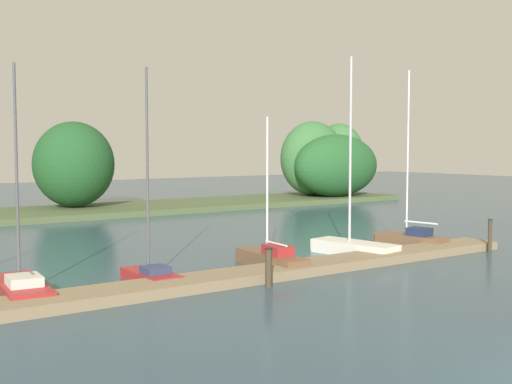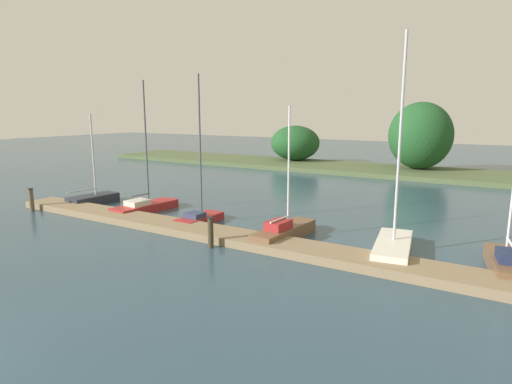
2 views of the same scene
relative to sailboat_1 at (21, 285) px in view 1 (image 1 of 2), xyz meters
name	(u,v)px [view 1 (image 1 of 2)]	position (x,y,z in m)	size (l,w,h in m)	color
dock_pier	(238,277)	(6.80, -2.13, -0.16)	(27.29, 1.80, 0.35)	#847051
far_shore	(201,172)	(19.89, 22.93, 2.37)	(61.78, 8.77, 6.94)	#4C5B38
sailboat_1	(21,285)	(0.00, 0.00, 0.00)	(1.60, 4.29, 7.29)	maroon
sailboat_2	(150,272)	(4.25, -0.44, 0.02)	(1.14, 2.99, 7.40)	maroon
sailboat_3	(270,258)	(9.25, -0.64, 0.04)	(1.35, 4.27, 5.84)	brown
sailboat_4	(351,245)	(13.89, -0.31, 0.08)	(1.88, 4.28, 8.53)	silver
sailboat_5	(409,238)	(17.76, -0.15, 0.09)	(1.63, 3.74, 8.23)	brown
mooring_piling_1	(269,267)	(7.18, -3.40, 0.32)	(0.27, 0.27, 1.31)	#3D3323
mooring_piling_2	(490,235)	(19.54, -3.25, 0.40)	(0.20, 0.20, 1.47)	#3D3323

